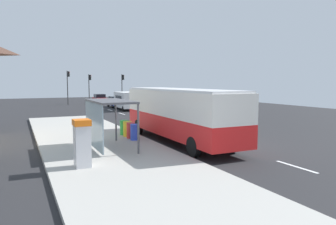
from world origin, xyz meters
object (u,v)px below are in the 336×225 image
(bus_shelter, at_px, (104,112))
(traffic_light_median, at_px, (90,84))
(ticket_machine, at_px, (82,143))
(traffic_light_far_side, at_px, (68,82))
(white_van, at_px, (126,100))
(sedan_far, at_px, (116,102))
(recycling_bin_red, at_px, (131,130))
(recycling_bin_green, at_px, (124,127))
(recycling_bin_yellow, at_px, (127,129))
(traffic_light_near_side, at_px, (123,84))
(bus, at_px, (179,112))
(sedan_near, at_px, (100,98))
(recycling_bin_blue, at_px, (135,132))

(bus_shelter, bearing_deg, traffic_light_median, 79.45)
(bus_shelter, bearing_deg, ticket_machine, -118.53)
(traffic_light_far_side, bearing_deg, ticket_machine, -97.34)
(white_van, relative_size, sedan_far, 1.18)
(recycling_bin_red, xyz_separation_m, traffic_light_median, (4.60, 34.29, 2.55))
(sedan_far, height_order, recycling_bin_green, sedan_far)
(recycling_bin_yellow, relative_size, traffic_light_median, 0.20)
(white_van, xyz_separation_m, traffic_light_far_side, (-5.30, 12.86, 2.17))
(recycling_bin_green, bearing_deg, sedan_far, 74.97)
(ticket_machine, relative_size, traffic_light_near_side, 0.40)
(sedan_far, distance_m, recycling_bin_red, 26.44)
(bus, relative_size, traffic_light_far_side, 2.07)
(bus_shelter, bearing_deg, traffic_light_near_side, 71.20)
(ticket_machine, relative_size, recycling_bin_yellow, 2.04)
(sedan_near, height_order, traffic_light_near_side, traffic_light_near_side)
(sedan_far, relative_size, recycling_bin_yellow, 4.73)
(recycling_bin_green, relative_size, bus_shelter, 0.24)
(recycling_bin_red, distance_m, recycling_bin_yellow, 0.70)
(traffic_light_near_side, bearing_deg, white_van, -105.31)
(white_van, distance_m, traffic_light_median, 13.90)
(sedan_far, bearing_deg, recycling_bin_red, -104.24)
(bus, bearing_deg, recycling_bin_yellow, 137.82)
(bus, bearing_deg, sedan_far, 81.60)
(sedan_near, bearing_deg, traffic_light_far_side, -160.39)
(bus_shelter, bearing_deg, sedan_far, 72.67)
(recycling_bin_yellow, bearing_deg, sedan_far, 75.38)
(traffic_light_median, height_order, bus_shelter, traffic_light_median)
(recycling_bin_green, height_order, traffic_light_median, traffic_light_median)
(bus, distance_m, sedan_near, 37.20)
(white_van, distance_m, recycling_bin_green, 20.27)
(traffic_light_far_side, bearing_deg, recycling_bin_blue, -91.84)
(recycling_bin_yellow, bearing_deg, traffic_light_far_side, 88.09)
(ticket_machine, bearing_deg, recycling_bin_blue, 50.43)
(sedan_far, bearing_deg, traffic_light_near_side, 65.63)
(bus, relative_size, white_van, 2.08)
(traffic_light_near_side, bearing_deg, recycling_bin_red, -106.53)
(bus_shelter, bearing_deg, recycling_bin_green, 59.15)
(bus, height_order, traffic_light_near_side, traffic_light_near_side)
(sedan_near, height_order, traffic_light_far_side, traffic_light_far_side)
(sedan_near, bearing_deg, bus, -96.20)
(recycling_bin_red, relative_size, traffic_light_near_side, 0.20)
(recycling_bin_green, height_order, traffic_light_far_side, traffic_light_far_side)
(recycling_bin_red, bearing_deg, traffic_light_far_side, 88.13)
(sedan_far, height_order, traffic_light_near_side, traffic_light_near_side)
(recycling_bin_yellow, bearing_deg, bus, -42.18)
(white_van, distance_m, bus_shelter, 24.51)
(bus, xyz_separation_m, ticket_machine, (-6.41, -3.89, -0.67))
(recycling_bin_yellow, bearing_deg, recycling_bin_green, 90.00)
(traffic_light_near_side, bearing_deg, recycling_bin_green, -107.23)
(white_van, xyz_separation_m, recycling_bin_yellow, (-6.40, -19.93, -0.69))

